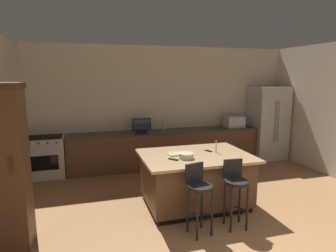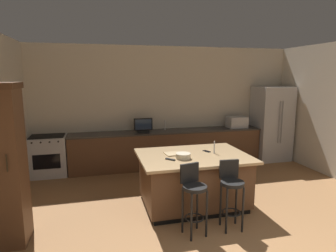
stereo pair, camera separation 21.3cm
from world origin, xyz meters
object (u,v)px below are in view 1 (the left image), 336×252
cabinet_tower (1,165)px  cell_phone (208,151)px  tv_monitor (142,126)px  bar_stool_left (199,193)px  refrigerator (267,123)px  fruit_bowl (186,156)px  cutting_board (176,154)px  bar_stool_right (235,188)px  microwave (234,122)px  tv_remote (173,159)px  kitchen_island (195,179)px  range_oven (46,157)px

cabinet_tower → cell_phone: bearing=11.2°
tv_monitor → bar_stool_left: size_ratio=0.44×
refrigerator → cabinet_tower: 6.34m
fruit_bowl → cutting_board: fruit_bowl is taller
tv_monitor → bar_stool_right: (0.79, -3.04, -0.44)m
tv_monitor → cutting_board: (0.18, -2.06, -0.14)m
cell_phone → cutting_board: size_ratio=0.53×
cabinet_tower → microwave: cabinet_tower is taller
tv_monitor → fruit_bowl: (0.27, -2.35, -0.11)m
tv_remote → cutting_board: tv_remote is taller
bar_stool_left → bar_stool_right: size_ratio=1.00×
cell_phone → cutting_board: (-0.62, -0.03, 0.01)m
refrigerator → cutting_board: 3.84m
refrigerator → cabinet_tower: cabinet_tower is taller
kitchen_island → refrigerator: size_ratio=0.95×
kitchen_island → bar_stool_left: size_ratio=1.83×
refrigerator → microwave: (-0.97, 0.07, 0.07)m
bar_stool_right → cell_phone: (0.01, 1.01, 0.30)m
cabinet_tower → cell_phone: cabinet_tower is taller
cabinet_tower → tv_remote: 2.40m
kitchen_island → cabinet_tower: bearing=-170.6°
refrigerator → bar_stool_left: size_ratio=1.93×
bar_stool_right → refrigerator: bearing=53.3°
range_oven → refrigerator: bearing=-0.7°
cell_phone → tv_monitor: bearing=90.4°
range_oven → cutting_board: bearing=-42.2°
bar_stool_right → cell_phone: 1.05m
range_oven → bar_stool_right: (2.94, -3.09, 0.15)m
refrigerator → kitchen_island: bearing=-143.6°
fruit_bowl → tv_remote: (-0.22, -0.02, -0.03)m
refrigerator → cell_phone: 3.31m
microwave → tv_remote: 3.43m
refrigerator → tv_remote: bearing=-145.2°
tv_monitor → fruit_bowl: bearing=-83.5°
refrigerator → range_oven: bearing=179.3°
kitchen_island → tv_monitor: 2.31m
bar_stool_left → cutting_board: bar_stool_left is taller
fruit_bowl → cutting_board: bearing=106.1°
fruit_bowl → cabinet_tower: bearing=-173.4°
kitchen_island → cell_phone: (0.30, 0.15, 0.45)m
range_oven → fruit_bowl: bearing=-44.8°
tv_monitor → cutting_board: size_ratio=1.56×
range_oven → fruit_bowl: 3.44m
range_oven → bar_stool_left: size_ratio=0.91×
range_oven → tv_remote: size_ratio=5.40×
cabinet_tower → fruit_bowl: size_ratio=8.90×
refrigerator → tv_remote: (-3.39, -2.36, -0.06)m
range_oven → tv_remote: (2.19, -2.43, 0.46)m
refrigerator → tv_monitor: size_ratio=4.41×
microwave → cell_phone: bearing=-128.6°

